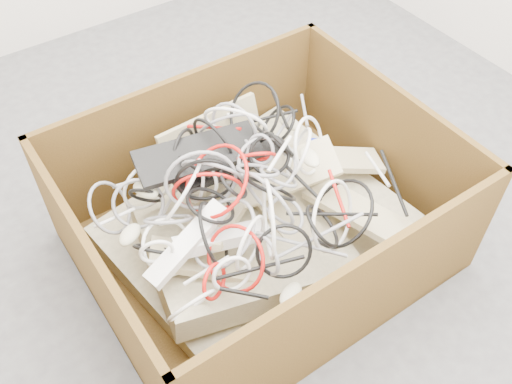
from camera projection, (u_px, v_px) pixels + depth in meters
ground at (254, 183)px, 2.39m from camera, size 3.00×3.00×0.00m
cardboard_box at (255, 229)px, 2.06m from camera, size 1.20×1.00×0.51m
keyboard_pile at (252, 189)px, 1.98m from camera, size 1.03×0.84×0.34m
mice_scatter at (235, 196)px, 1.85m from camera, size 0.80×0.66×0.20m
power_strip_left at (187, 244)px, 1.70m from camera, size 0.32×0.14×0.13m
power_strip_right at (222, 239)px, 1.77m from camera, size 0.32×0.12×0.10m
vga_plug at (314, 144)px, 2.03m from camera, size 0.06×0.06×0.03m
cable_tangle at (233, 187)px, 1.82m from camera, size 0.99×0.79×0.41m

